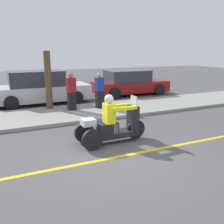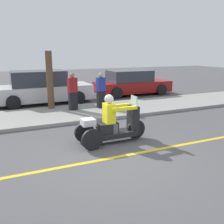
{
  "view_description": "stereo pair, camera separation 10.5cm",
  "coord_description": "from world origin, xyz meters",
  "px_view_note": "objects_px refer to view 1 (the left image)",
  "views": [
    {
      "loc": [
        -2.57,
        -5.18,
        2.58
      ],
      "look_at": [
        0.31,
        1.02,
        0.9
      ],
      "focal_mm": 40.0,
      "sensor_mm": 36.0,
      "label": 1
    },
    {
      "loc": [
        -2.48,
        -5.22,
        2.58
      ],
      "look_at": [
        0.31,
        1.02,
        0.9
      ],
      "focal_mm": 40.0,
      "sensor_mm": 36.0,
      "label": 2
    }
  ],
  "objects_px": {
    "spectator_by_tree": "(71,92)",
    "parked_car_lot_right": "(40,88)",
    "motorcycle_trike": "(112,125)",
    "parked_car_lot_left": "(130,83)",
    "tree_trunk": "(48,80)",
    "spectator_far_back": "(100,91)"
  },
  "relations": [
    {
      "from": "spectator_by_tree",
      "to": "parked_car_lot_right",
      "type": "distance_m",
      "value": 2.73
    },
    {
      "from": "motorcycle_trike",
      "to": "parked_car_lot_left",
      "type": "bearing_deg",
      "value": 57.67
    },
    {
      "from": "spectator_by_tree",
      "to": "tree_trunk",
      "type": "bearing_deg",
      "value": 138.63
    },
    {
      "from": "spectator_by_tree",
      "to": "parked_car_lot_left",
      "type": "relative_size",
      "value": 0.35
    },
    {
      "from": "parked_car_lot_left",
      "to": "parked_car_lot_right",
      "type": "bearing_deg",
      "value": -176.03
    },
    {
      "from": "parked_car_lot_right",
      "to": "motorcycle_trike",
      "type": "bearing_deg",
      "value": -81.96
    },
    {
      "from": "spectator_far_back",
      "to": "parked_car_lot_left",
      "type": "height_order",
      "value": "spectator_far_back"
    },
    {
      "from": "tree_trunk",
      "to": "motorcycle_trike",
      "type": "bearing_deg",
      "value": -79.57
    },
    {
      "from": "spectator_far_back",
      "to": "parked_car_lot_left",
      "type": "bearing_deg",
      "value": 43.79
    },
    {
      "from": "parked_car_lot_left",
      "to": "motorcycle_trike",
      "type": "bearing_deg",
      "value": -122.33
    },
    {
      "from": "spectator_far_back",
      "to": "tree_trunk",
      "type": "distance_m",
      "value": 2.25
    },
    {
      "from": "spectator_far_back",
      "to": "spectator_by_tree",
      "type": "distance_m",
      "value": 1.24
    },
    {
      "from": "spectator_by_tree",
      "to": "parked_car_lot_right",
      "type": "xyz_separation_m",
      "value": [
        -0.87,
        2.59,
        -0.12
      ]
    },
    {
      "from": "spectator_far_back",
      "to": "spectator_by_tree",
      "type": "relative_size",
      "value": 0.97
    },
    {
      "from": "spectator_far_back",
      "to": "spectator_by_tree",
      "type": "height_order",
      "value": "spectator_by_tree"
    },
    {
      "from": "tree_trunk",
      "to": "parked_car_lot_right",
      "type": "bearing_deg",
      "value": 92.02
    },
    {
      "from": "parked_car_lot_left",
      "to": "spectator_far_back",
      "type": "bearing_deg",
      "value": -136.21
    },
    {
      "from": "motorcycle_trike",
      "to": "parked_car_lot_left",
      "type": "xyz_separation_m",
      "value": [
        4.37,
        6.91,
        0.18
      ]
    },
    {
      "from": "spectator_by_tree",
      "to": "parked_car_lot_right",
      "type": "relative_size",
      "value": 0.34
    },
    {
      "from": "spectator_by_tree",
      "to": "spectator_far_back",
      "type": "bearing_deg",
      "value": -4.86
    },
    {
      "from": "spectator_by_tree",
      "to": "tree_trunk",
      "type": "relative_size",
      "value": 0.64
    },
    {
      "from": "parked_car_lot_right",
      "to": "tree_trunk",
      "type": "height_order",
      "value": "tree_trunk"
    }
  ]
}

